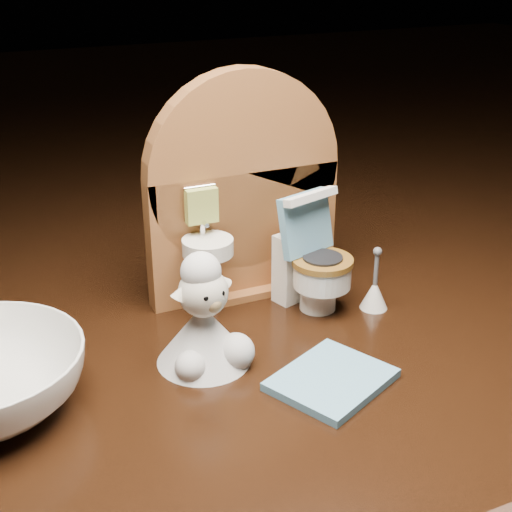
{
  "coord_description": "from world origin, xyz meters",
  "views": [
    {
      "loc": [
        -0.17,
        -0.34,
        0.22
      ],
      "look_at": [
        -0.01,
        0.02,
        0.05
      ],
      "focal_mm": 50.0,
      "sensor_mm": 36.0,
      "label": 1
    }
  ],
  "objects": [
    {
      "name": "bath_mat",
      "position": [
        -0.0,
        -0.06,
        0.0
      ],
      "size": [
        0.08,
        0.07,
        0.0
      ],
      "primitive_type": "cube",
      "rotation": [
        0.0,
        0.0,
        0.44
      ],
      "color": "#619BBE",
      "rests_on": "ground"
    },
    {
      "name": "plush_lamb",
      "position": [
        -0.06,
        -0.01,
        0.02
      ],
      "size": [
        0.05,
        0.05,
        0.07
      ],
      "rotation": [
        0.0,
        0.0,
        0.18
      ],
      "color": "silver",
      "rests_on": "ground"
    },
    {
      "name": "toilet_brush",
      "position": [
        0.07,
        0.01,
        0.01
      ],
      "size": [
        0.02,
        0.02,
        0.04
      ],
      "color": "white",
      "rests_on": "ground"
    },
    {
      "name": "backdrop_panel",
      "position": [
        -0.0,
        0.06,
        0.07
      ],
      "size": [
        0.13,
        0.05,
        0.15
      ],
      "color": "brown",
      "rests_on": "ground"
    },
    {
      "name": "toy_toilet",
      "position": [
        0.03,
        0.03,
        0.03
      ],
      "size": [
        0.04,
        0.05,
        0.08
      ],
      "rotation": [
        0.0,
        0.0,
        0.29
      ],
      "color": "white",
      "rests_on": "ground"
    }
  ]
}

